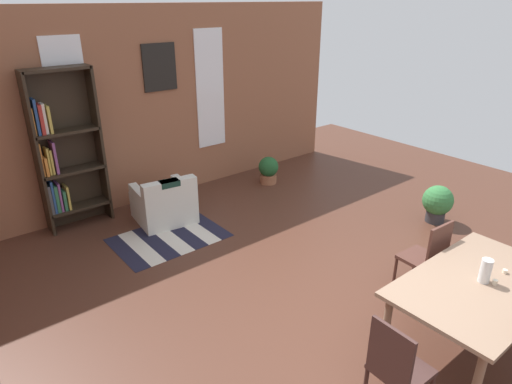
% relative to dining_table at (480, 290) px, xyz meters
% --- Properties ---
extents(ground_plane, '(11.81, 11.81, 0.00)m').
position_rel_dining_table_xyz_m(ground_plane, '(-0.68, 0.61, -0.67)').
color(ground_plane, '#512E22').
extents(back_wall_brick, '(7.71, 0.12, 3.06)m').
position_rel_dining_table_xyz_m(back_wall_brick, '(-0.68, 5.21, 0.86)').
color(back_wall_brick, '#965C41').
rests_on(back_wall_brick, ground).
extents(window_pane_0, '(0.55, 0.02, 1.99)m').
position_rel_dining_table_xyz_m(window_pane_0, '(-1.85, 5.14, 1.01)').
color(window_pane_0, white).
extents(window_pane_1, '(0.55, 0.02, 1.99)m').
position_rel_dining_table_xyz_m(window_pane_1, '(0.50, 5.14, 1.01)').
color(window_pane_1, white).
extents(dining_table, '(1.75, 1.04, 0.75)m').
position_rel_dining_table_xyz_m(dining_table, '(0.00, 0.00, 0.00)').
color(dining_table, '#8F715A').
rests_on(dining_table, ground).
extents(vase_on_table, '(0.10, 0.10, 0.23)m').
position_rel_dining_table_xyz_m(vase_on_table, '(0.03, 0.00, 0.20)').
color(vase_on_table, silver).
rests_on(vase_on_table, dining_table).
extents(tealight_candle_0, '(0.04, 0.04, 0.05)m').
position_rel_dining_table_xyz_m(tealight_candle_0, '(0.06, -0.09, 0.10)').
color(tealight_candle_0, silver).
rests_on(tealight_candle_0, dining_table).
extents(tealight_candle_1, '(0.04, 0.04, 0.04)m').
position_rel_dining_table_xyz_m(tealight_candle_1, '(0.32, -0.06, 0.10)').
color(tealight_candle_1, silver).
rests_on(tealight_candle_1, dining_table).
extents(dining_chair_head_left, '(0.41, 0.41, 0.95)m').
position_rel_dining_table_xyz_m(dining_chair_head_left, '(-1.25, 0.00, -0.16)').
color(dining_chair_head_left, '#402925').
rests_on(dining_chair_head_left, ground).
extents(dining_chair_far_right, '(0.42, 0.42, 0.95)m').
position_rel_dining_table_xyz_m(dining_chair_far_right, '(0.39, 0.75, -0.16)').
color(dining_chair_far_right, '#502E26').
rests_on(dining_chair_far_right, ground).
extents(bookshelf_tall, '(0.90, 0.29, 2.30)m').
position_rel_dining_table_xyz_m(bookshelf_tall, '(-2.10, 4.97, 0.46)').
color(bookshelf_tall, '#2D2319').
rests_on(bookshelf_tall, ground).
extents(armchair_white, '(0.89, 0.89, 0.75)m').
position_rel_dining_table_xyz_m(armchair_white, '(-0.98, 4.25, -0.39)').
color(armchair_white, silver).
rests_on(armchair_white, ground).
extents(potted_plant_by_shelf, '(0.36, 0.36, 0.50)m').
position_rel_dining_table_xyz_m(potted_plant_by_shelf, '(1.22, 4.42, -0.41)').
color(potted_plant_by_shelf, '#9E6042').
rests_on(potted_plant_by_shelf, ground).
extents(potted_plant_corner, '(0.45, 0.45, 0.58)m').
position_rel_dining_table_xyz_m(potted_plant_corner, '(2.19, 1.65, -0.35)').
color(potted_plant_corner, '#333338').
rests_on(potted_plant_corner, ground).
extents(striped_rug, '(1.52, 1.06, 0.01)m').
position_rel_dining_table_xyz_m(striped_rug, '(-1.21, 3.74, -0.67)').
color(striped_rug, '#1E1E33').
rests_on(striped_rug, ground).
extents(framed_picture, '(0.56, 0.03, 0.72)m').
position_rel_dining_table_xyz_m(framed_picture, '(-0.42, 5.13, 1.47)').
color(framed_picture, black).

